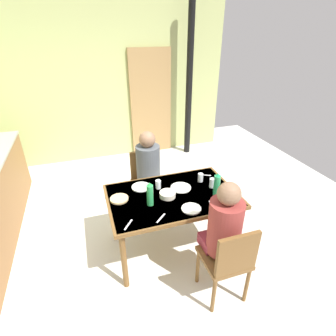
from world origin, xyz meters
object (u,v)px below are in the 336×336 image
Objects in this scene: chair_far_diner at (147,179)px; person_far_diner at (148,165)px; dining_table at (172,200)px; serving_bowl_center at (168,194)px; chair_near_diner at (228,260)px; person_near_diner at (224,225)px; water_bottle_green_near at (150,194)px; water_bottle_green_far at (217,185)px.

chair_far_diner is 0.31m from person_far_diner.
dining_table is 0.12m from serving_bowl_center.
person_near_diner is at bearing 90.00° from chair_near_diner.
person_far_diner is at bearing 92.57° from serving_bowl_center.
dining_table is 5.30× the size of water_bottle_green_near.
person_far_diner reaches higher than chair_near_diner.
chair_near_diner is at bearing -90.00° from person_near_diner.
water_bottle_green_far reaches higher than dining_table.
water_bottle_green_far is 0.53m from serving_bowl_center.
chair_near_diner and chair_far_diner have the same top height.
water_bottle_green_near reaches higher than dining_table.
chair_near_diner is 0.94m from water_bottle_green_near.
chair_near_diner reaches higher than serving_bowl_center.
chair_near_diner is 0.31m from person_near_diner.
person_near_diner reaches higher than serving_bowl_center.
person_far_diner reaches higher than chair_far_diner.
dining_table is at bearing 96.45° from chair_far_diner.
water_bottle_green_near is 0.24m from serving_bowl_center.
chair_far_diner is 3.36× the size of water_bottle_green_near.
chair_far_diner is at bearing 96.45° from dining_table.
water_bottle_green_far is at bearing -17.21° from dining_table.
water_bottle_green_far is 1.54× the size of serving_bowl_center.
water_bottle_green_near reaches higher than serving_bowl_center.
water_bottle_green_near is at bearing 126.40° from chair_near_diner.
person_near_diner is 2.94× the size of water_bottle_green_far.
water_bottle_green_far reaches higher than chair_near_diner.
chair_far_diner is 1.13× the size of person_far_diner.
person_near_diner reaches higher than chair_near_diner.
chair_near_diner is at bearing 103.11° from person_far_diner.
dining_table is 0.51m from water_bottle_green_far.
person_near_diner is at bearing -110.69° from water_bottle_green_far.
serving_bowl_center is (-0.31, 0.64, -0.02)m from person_near_diner.
chair_far_diner is 3.32× the size of water_bottle_green_far.
water_bottle_green_near reaches higher than chair_near_diner.
person_near_diner is at bearing 103.11° from chair_far_diner.
serving_bowl_center is at bearing -166.78° from dining_table.
serving_bowl_center is (-0.31, 0.78, 0.26)m from chair_near_diner.
person_near_diner is 1.00× the size of person_far_diner.
person_far_diner is 0.77m from water_bottle_green_near.
person_near_diner is (0.00, 0.14, 0.28)m from chair_near_diner.
person_far_diner reaches higher than water_bottle_green_far.
chair_near_diner is 1.62m from chair_far_diner.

